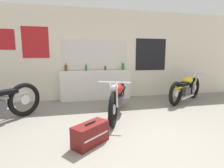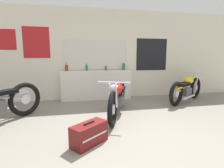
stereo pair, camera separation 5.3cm
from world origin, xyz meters
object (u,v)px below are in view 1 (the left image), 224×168
at_px(hard_case_darkred, 91,134).
at_px(bottle_center, 105,68).
at_px(motorcycle_yellow, 186,88).
at_px(motorcycle_red, 118,97).
at_px(bottle_right_center, 123,66).
at_px(bottle_leftmost, 66,68).
at_px(bottle_left_center, 86,67).

bearing_deg(hard_case_darkred, bottle_center, 75.29).
relative_size(bottle_center, motorcycle_yellow, 0.09).
bearing_deg(bottle_center, motorcycle_red, -89.66).
xyz_separation_m(bottle_right_center, hard_case_darkred, (-1.32, -2.84, -0.87)).
xyz_separation_m(bottle_leftmost, bottle_left_center, (0.60, 0.01, -0.00)).
xyz_separation_m(bottle_center, hard_case_darkred, (-0.75, -2.84, -0.82)).
xyz_separation_m(bottle_left_center, bottle_center, (0.60, 0.03, -0.03)).
bearing_deg(motorcycle_yellow, motorcycle_red, -161.80).
relative_size(bottle_leftmost, hard_case_darkred, 0.37).
height_order(bottle_left_center, bottle_right_center, bottle_right_center).
height_order(bottle_leftmost, bottle_center, bottle_leftmost).
relative_size(bottle_center, motorcycle_red, 0.08).
bearing_deg(bottle_right_center, motorcycle_red, -109.62).
height_order(bottle_center, motorcycle_red, bottle_center).
bearing_deg(bottle_leftmost, bottle_right_center, 1.48).
relative_size(bottle_left_center, bottle_center, 1.35).
distance_m(bottle_center, hard_case_darkred, 3.05).
bearing_deg(motorcycle_yellow, hard_case_darkred, -146.66).
height_order(bottle_left_center, hard_case_darkred, bottle_left_center).
bearing_deg(hard_case_darkred, bottle_left_center, 86.97).
bearing_deg(motorcycle_red, bottle_left_center, 111.30).
relative_size(bottle_leftmost, bottle_right_center, 0.85).
relative_size(bottle_leftmost, motorcycle_yellow, 0.13).
bearing_deg(motorcycle_red, bottle_leftmost, 127.97).
bearing_deg(hard_case_darkred, bottle_leftmost, 99.11).
distance_m(bottle_left_center, bottle_right_center, 1.17).
bearing_deg(motorcycle_yellow, bottle_leftmost, 167.38).
relative_size(bottle_right_center, hard_case_darkred, 0.43).
distance_m(bottle_leftmost, bottle_right_center, 1.77).
distance_m(bottle_leftmost, hard_case_darkred, 2.96).
relative_size(bottle_right_center, motorcycle_red, 0.14).
bearing_deg(bottle_left_center, bottle_right_center, 1.59).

